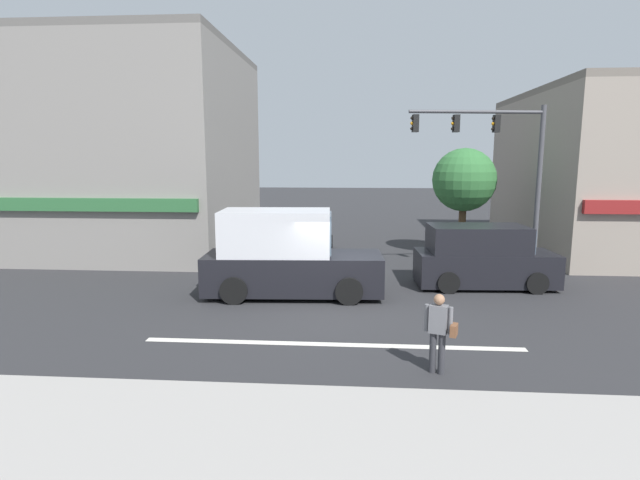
# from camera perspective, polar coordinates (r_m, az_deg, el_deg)

# --- Properties ---
(ground_plane) EXTENTS (120.00, 120.00, 0.00)m
(ground_plane) POSITION_cam_1_polar(r_m,az_deg,el_deg) (15.37, 2.01, -7.14)
(ground_plane) COLOR #2B2B2D
(lane_marking_stripe) EXTENTS (9.00, 0.24, 0.01)m
(lane_marking_stripe) POSITION_cam_1_polar(r_m,az_deg,el_deg) (12.06, 1.35, -11.83)
(lane_marking_stripe) COLOR silver
(lane_marking_stripe) RESTS_ON ground
(sidewalk_curb) EXTENTS (40.00, 5.00, 0.16)m
(sidewalk_curb) POSITION_cam_1_polar(r_m,az_deg,el_deg) (7.58, -0.75, -25.03)
(sidewalk_curb) COLOR #9E9993
(sidewalk_curb) RESTS_ON ground
(building_left_block) EXTENTS (12.97, 10.47, 9.44)m
(building_left_block) POSITION_cam_1_polar(r_m,az_deg,el_deg) (26.50, -23.33, 9.36)
(building_left_block) COLOR gray
(building_left_block) RESTS_ON ground
(building_right_corner) EXTENTS (10.08, 11.83, 7.50)m
(building_right_corner) POSITION_cam_1_polar(r_m,az_deg,el_deg) (27.98, 32.29, 6.66)
(building_right_corner) COLOR gray
(building_right_corner) RESTS_ON ground
(street_tree) EXTENTS (2.81, 2.81, 4.81)m
(street_tree) POSITION_cam_1_polar(r_m,az_deg,el_deg) (23.23, 16.14, 6.57)
(street_tree) COLOR #4C3823
(street_tree) RESTS_ON ground
(utility_pole_near_left) EXTENTS (1.40, 0.22, 8.11)m
(utility_pole_near_left) POSITION_cam_1_polar(r_m,az_deg,el_deg) (20.99, -21.18, 8.29)
(utility_pole_near_left) COLOR brown
(utility_pole_near_left) RESTS_ON ground
(traffic_light_mast) EXTENTS (4.85, 0.85, 6.20)m
(traffic_light_mast) POSITION_cam_1_polar(r_m,az_deg,el_deg) (19.05, 20.36, 8.59)
(traffic_light_mast) COLOR #47474C
(traffic_light_mast) RESTS_ON ground
(box_truck_crossing_leftbound) EXTENTS (5.70, 2.47, 2.75)m
(box_truck_crossing_leftbound) POSITION_cam_1_polar(r_m,az_deg,el_deg) (15.88, -3.80, -1.96)
(box_truck_crossing_leftbound) COLOR black
(box_truck_crossing_leftbound) RESTS_ON ground
(van_waiting_far) EXTENTS (4.68, 2.21, 2.11)m
(van_waiting_far) POSITION_cam_1_polar(r_m,az_deg,el_deg) (17.86, 18.07, -1.95)
(van_waiting_far) COLOR black
(van_waiting_far) RESTS_ON ground
(sedan_parked_curbside) EXTENTS (1.94, 4.13, 1.58)m
(sedan_parked_curbside) POSITION_cam_1_polar(r_m,az_deg,el_deg) (23.22, -0.98, 0.30)
(sedan_parked_curbside) COLOR #999EA3
(sedan_parked_curbside) RESTS_ON ground
(pedestrian_foreground_with_bag) EXTENTS (0.66, 0.47, 1.67)m
(pedestrian_foreground_with_bag) POSITION_cam_1_polar(r_m,az_deg,el_deg) (10.52, 13.47, -9.83)
(pedestrian_foreground_with_bag) COLOR #333338
(pedestrian_foreground_with_bag) RESTS_ON ground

